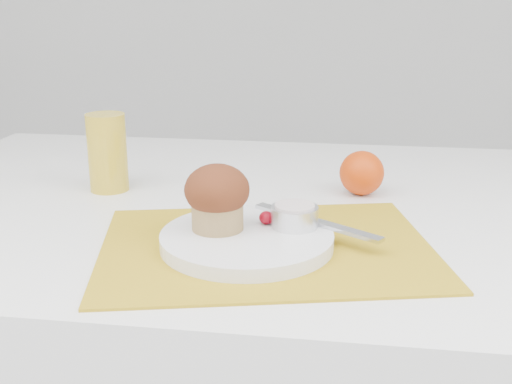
# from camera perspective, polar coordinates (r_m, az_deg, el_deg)

# --- Properties ---
(placemat) EXTENTS (0.47, 0.39, 0.00)m
(placemat) POSITION_cam_1_polar(r_m,az_deg,el_deg) (0.81, 0.92, -4.90)
(placemat) COLOR #BC951A
(placemat) RESTS_ON table
(plate) EXTENTS (0.25, 0.25, 0.02)m
(plate) POSITION_cam_1_polar(r_m,az_deg,el_deg) (0.81, -0.82, -4.25)
(plate) COLOR white
(plate) RESTS_ON placemat
(ramekin) EXTENTS (0.07, 0.07, 0.03)m
(ramekin) POSITION_cam_1_polar(r_m,az_deg,el_deg) (0.82, 3.44, -2.19)
(ramekin) COLOR silver
(ramekin) RESTS_ON plate
(cream) EXTENTS (0.06, 0.06, 0.01)m
(cream) POSITION_cam_1_polar(r_m,az_deg,el_deg) (0.82, 3.46, -1.32)
(cream) COLOR beige
(cream) RESTS_ON ramekin
(raspberry_near) EXTENTS (0.02, 0.02, 0.02)m
(raspberry_near) POSITION_cam_1_polar(r_m,az_deg,el_deg) (0.83, 0.92, -2.30)
(raspberry_near) COLOR #60020C
(raspberry_near) RESTS_ON plate
(raspberry_far) EXTENTS (0.02, 0.02, 0.02)m
(raspberry_far) POSITION_cam_1_polar(r_m,az_deg,el_deg) (0.83, 2.49, -2.34)
(raspberry_far) COLOR #530402
(raspberry_far) RESTS_ON plate
(butter_knife) EXTENTS (0.17, 0.12, 0.00)m
(butter_knife) POSITION_cam_1_polar(r_m,az_deg,el_deg) (0.84, 5.33, -2.65)
(butter_knife) COLOR #B5B7BE
(butter_knife) RESTS_ON plate
(orange) EXTENTS (0.07, 0.07, 0.07)m
(orange) POSITION_cam_1_polar(r_m,az_deg,el_deg) (1.03, 9.38, 1.68)
(orange) COLOR #D43F07
(orange) RESTS_ON table
(juice_glass) EXTENTS (0.07, 0.07, 0.13)m
(juice_glass) POSITION_cam_1_polar(r_m,az_deg,el_deg) (1.06, -13.07, 3.44)
(juice_glass) COLOR gold
(juice_glass) RESTS_ON table
(muffin) EXTENTS (0.08, 0.08, 0.08)m
(muffin) POSITION_cam_1_polar(r_m,az_deg,el_deg) (0.81, -3.47, -0.39)
(muffin) COLOR #A68550
(muffin) RESTS_ON plate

